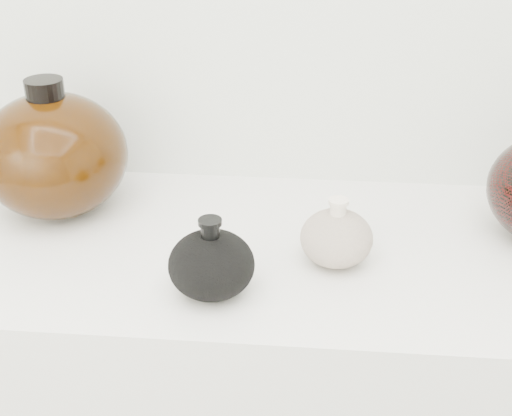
{
  "coord_description": "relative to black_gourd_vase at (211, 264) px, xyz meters",
  "views": [
    {
      "loc": [
        0.1,
        -0.03,
        1.5
      ],
      "look_at": [
        0.01,
        0.92,
        0.98
      ],
      "focal_mm": 50.0,
      "sensor_mm": 36.0,
      "label": 1
    }
  ],
  "objects": [
    {
      "name": "cream_gourd_vase",
      "position": [
        0.18,
        0.1,
        -0.0
      ],
      "size": [
        0.13,
        0.13,
        0.11
      ],
      "color": "beige",
      "rests_on": "display_counter"
    },
    {
      "name": "left_round_pot",
      "position": [
        -0.3,
        0.23,
        0.06
      ],
      "size": [
        0.25,
        0.25,
        0.24
      ],
      "color": "black",
      "rests_on": "display_counter"
    },
    {
      "name": "room",
      "position": [
        0.04,
        -0.54,
        0.35
      ],
      "size": [
        3.04,
        2.42,
        2.64
      ],
      "color": "slate",
      "rests_on": "ground"
    },
    {
      "name": "black_gourd_vase",
      "position": [
        0.0,
        0.0,
        0.0
      ],
      "size": [
        0.15,
        0.15,
        0.12
      ],
      "color": "black",
      "rests_on": "display_counter"
    }
  ]
}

